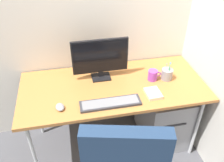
% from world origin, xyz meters
% --- Properties ---
extents(ground_plane, '(8.00, 8.00, 0.00)m').
position_xyz_m(ground_plane, '(0.00, 0.00, 0.00)').
color(ground_plane, '#4C4C51').
extents(desk, '(1.58, 0.71, 0.73)m').
position_xyz_m(desk, '(0.00, 0.00, 0.69)').
color(desk, '#B27038').
rests_on(desk, ground_plane).
extents(filing_cabinet, '(0.40, 0.54, 0.59)m').
position_xyz_m(filing_cabinet, '(0.51, 0.00, 0.30)').
color(filing_cabinet, gray).
rests_on(filing_cabinet, ground_plane).
extents(monitor, '(0.48, 0.13, 0.37)m').
position_xyz_m(monitor, '(-0.08, 0.14, 0.94)').
color(monitor, black).
rests_on(monitor, desk).
extents(keyboard, '(0.47, 0.13, 0.02)m').
position_xyz_m(keyboard, '(-0.07, -0.23, 0.75)').
color(keyboard, '#333338').
rests_on(keyboard, desk).
extents(mouse, '(0.08, 0.10, 0.03)m').
position_xyz_m(mouse, '(-0.45, -0.21, 0.75)').
color(mouse, gray).
rests_on(mouse, desk).
extents(pen_holder, '(0.10, 0.10, 0.17)m').
position_xyz_m(pen_holder, '(0.48, 0.00, 0.78)').
color(pen_holder, gray).
rests_on(pen_holder, desk).
extents(notebook, '(0.12, 0.15, 0.03)m').
position_xyz_m(notebook, '(0.29, -0.19, 0.75)').
color(notebook, beige).
rests_on(notebook, desk).
extents(coffee_mug, '(0.12, 0.08, 0.09)m').
position_xyz_m(coffee_mug, '(0.36, 0.01, 0.78)').
color(coffee_mug, purple).
rests_on(coffee_mug, desk).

